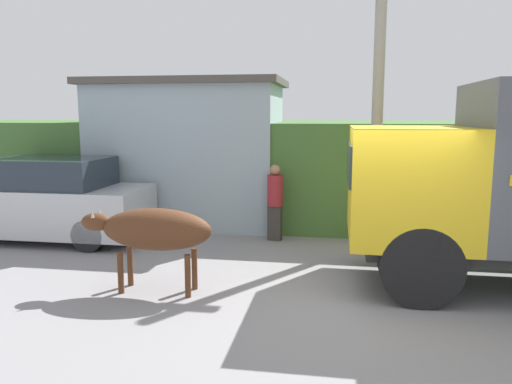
# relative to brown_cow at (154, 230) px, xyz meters

# --- Properties ---
(ground_plane) EXTENTS (60.00, 60.00, 0.00)m
(ground_plane) POSITION_rel_brown_cow_xyz_m (3.25, 0.29, -0.96)
(ground_plane) COLOR gray
(hillside_embankment) EXTENTS (32.00, 6.35, 2.50)m
(hillside_embankment) POSITION_rel_brown_cow_xyz_m (3.25, 6.97, 0.29)
(hillside_embankment) COLOR #426B33
(hillside_embankment) RESTS_ON ground_plane
(building_backdrop) EXTENTS (4.75, 2.70, 3.54)m
(building_backdrop) POSITION_rel_brown_cow_xyz_m (-0.95, 4.94, 0.82)
(building_backdrop) COLOR #99ADB7
(building_backdrop) RESTS_ON ground_plane
(brown_cow) EXTENTS (2.07, 0.65, 1.30)m
(brown_cow) POSITION_rel_brown_cow_xyz_m (0.00, 0.00, 0.00)
(brown_cow) COLOR #512D19
(brown_cow) RESTS_ON ground_plane
(parked_suv) EXTENTS (4.25, 1.81, 1.78)m
(parked_suv) POSITION_rel_brown_cow_xyz_m (-3.40, 2.70, -0.11)
(parked_suv) COLOR silver
(parked_suv) RESTS_ON ground_plane
(pedestrian_on_hill) EXTENTS (0.40, 0.40, 1.65)m
(pedestrian_on_hill) POSITION_rel_brown_cow_xyz_m (1.43, 3.42, -0.06)
(pedestrian_on_hill) COLOR #38332D
(pedestrian_on_hill) RESTS_ON ground_plane
(utility_pole) EXTENTS (0.90, 0.23, 5.81)m
(utility_pole) POSITION_rel_brown_cow_xyz_m (3.52, 3.53, 2.05)
(utility_pole) COLOR #9E998E
(utility_pole) RESTS_ON ground_plane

